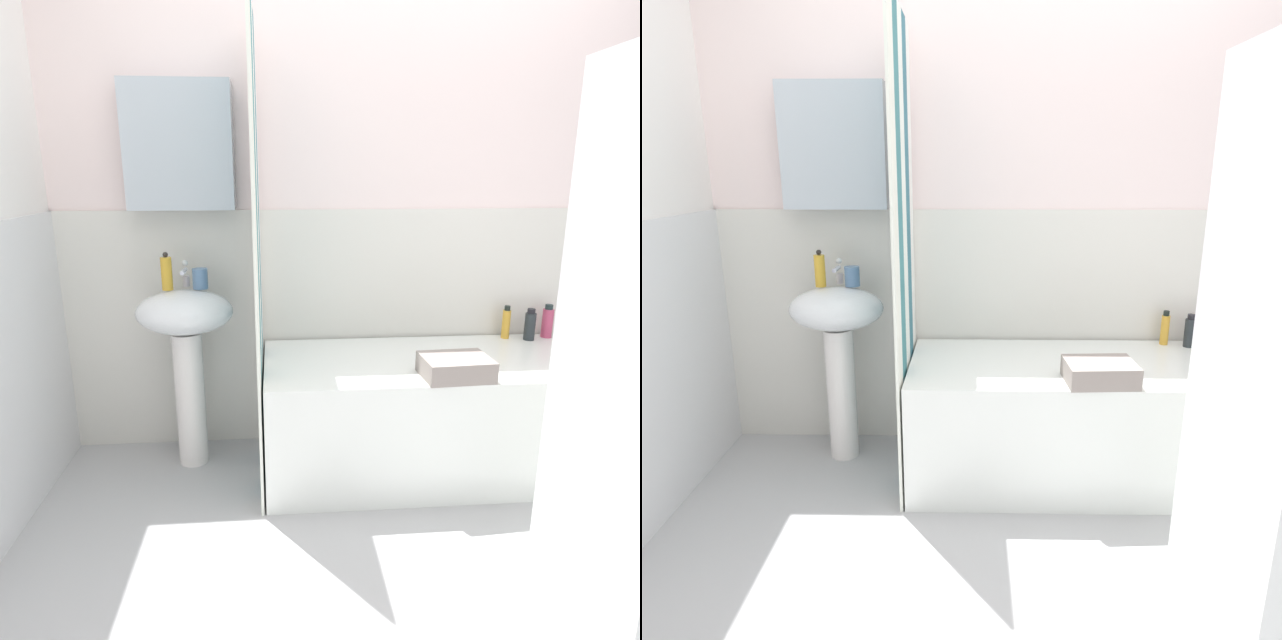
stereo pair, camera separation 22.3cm
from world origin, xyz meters
The scene contains 12 objects.
ground_plane centered at (0.00, 0.00, -0.02)m, with size 4.80×5.60×0.04m, color #B1B1B2.
wall_back_tiled centered at (-0.06, 1.26, 1.14)m, with size 3.60×0.18×2.40m.
sink centered at (-0.92, 1.03, 0.63)m, with size 0.44×0.34×0.86m.
faucet centered at (-0.92, 1.11, 0.92)m, with size 0.03×0.12×0.12m.
soap_dispenser centered at (-1.00, 1.06, 0.94)m, with size 0.05×0.05×0.17m.
toothbrush_cup centered at (-0.85, 1.07, 0.90)m, with size 0.07×0.07×0.09m, color #54779F.
bathtub centered at (0.21, 0.89, 0.28)m, with size 1.55×0.67×0.55m, color white.
shower_curtain centered at (-0.58, 0.89, 1.00)m, with size 0.01×0.67×2.00m.
lotion_bottle centered at (0.88, 1.16, 0.63)m, with size 0.05×0.05×0.17m.
conditioner_bottle centered at (0.77, 1.13, 0.63)m, with size 0.05×0.05×0.16m.
body_wash_bottle centered at (0.66, 1.16, 0.63)m, with size 0.04×0.04×0.17m.
towel_folded centered at (0.23, 0.65, 0.59)m, with size 0.28×0.21×0.09m, color gray.
Camera 2 is at (-0.29, -1.44, 1.39)m, focal length 30.76 mm.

